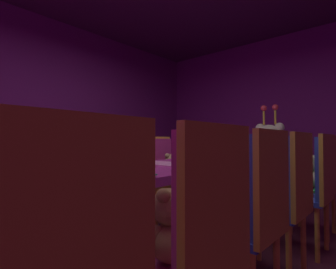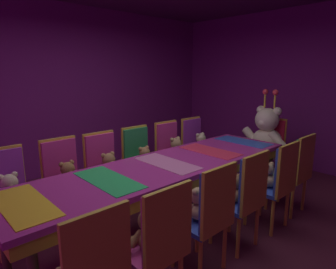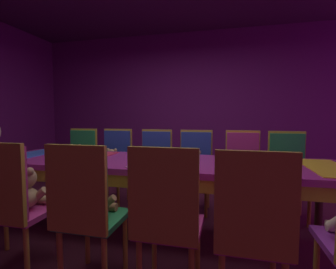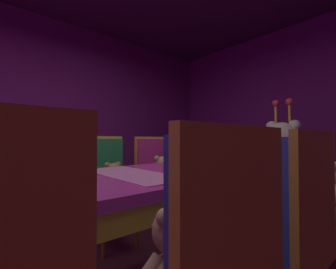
{
  "view_description": "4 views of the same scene",
  "coord_description": "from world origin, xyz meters",
  "px_view_note": "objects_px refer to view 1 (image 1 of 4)",
  "views": [
    {
      "loc": [
        1.39,
        -1.62,
        0.93
      ],
      "look_at": [
        -0.17,
        0.15,
        0.99
      ],
      "focal_mm": 28.32,
      "sensor_mm": 36.0,
      "label": 1
    },
    {
      "loc": [
        2.19,
        -2.01,
        1.71
      ],
      "look_at": [
        -0.12,
        0.13,
        1.02
      ],
      "focal_mm": 31.07,
      "sensor_mm": 36.0,
      "label": 2
    },
    {
      "loc": [
        -2.2,
        -0.64,
        1.15
      ],
      "look_at": [
        -0.13,
        -0.14,
        1.0
      ],
      "focal_mm": 26.0,
      "sensor_mm": 36.0,
      "label": 3
    },
    {
      "loc": [
        1.21,
        -0.75,
        0.95
      ],
      "look_at": [
        -0.06,
        0.34,
        0.99
      ],
      "focal_mm": 24.83,
      "sensor_mm": 36.0,
      "label": 4
    }
  ],
  "objects_px": {
    "chair_left_2": "(82,177)",
    "chair_right_1": "(200,235)",
    "chair_right_3": "(290,190)",
    "chair_right_5": "(326,175)",
    "teddy_right_2": "(233,203)",
    "chair_left_3": "(128,172)",
    "teddy_right_1": "(169,230)",
    "king_teddy_bear": "(268,152)",
    "chair_right_4": "(316,181)",
    "banquet_table": "(172,175)",
    "chair_left_4": "(163,168)",
    "throne_chair": "(273,164)",
    "chair_left_1": "(25,183)",
    "chair_left_5": "(189,165)",
    "teddy_left_4": "(172,169)",
    "teddy_left_2": "(91,179)",
    "teddy_left_5": "(198,166)",
    "teddy_left_3": "(136,174)",
    "teddy_right_5": "(309,174)",
    "teddy_right_3": "(269,191)",
    "chair_right_2": "(258,205)",
    "teddy_right_4": "(298,182)"
  },
  "relations": [
    {
      "from": "chair_left_2",
      "to": "chair_right_1",
      "type": "xyz_separation_m",
      "value": [
        1.68,
        -0.54,
        0.0
      ]
    },
    {
      "from": "chair_right_3",
      "to": "chair_right_5",
      "type": "distance_m",
      "value": 1.1
    },
    {
      "from": "teddy_right_2",
      "to": "chair_left_2",
      "type": "bearing_deg",
      "value": 1.14
    },
    {
      "from": "chair_left_3",
      "to": "teddy_right_2",
      "type": "xyz_separation_m",
      "value": [
        1.52,
        -0.52,
        -0.01
      ]
    },
    {
      "from": "teddy_right_1",
      "to": "king_teddy_bear",
      "type": "distance_m",
      "value": 3.0
    },
    {
      "from": "teddy_right_1",
      "to": "chair_right_4",
      "type": "distance_m",
      "value": 1.68
    },
    {
      "from": "banquet_table",
      "to": "teddy_right_1",
      "type": "bearing_deg",
      "value": -49.87
    },
    {
      "from": "chair_left_4",
      "to": "throne_chair",
      "type": "height_order",
      "value": "same"
    },
    {
      "from": "chair_left_1",
      "to": "king_teddy_bear",
      "type": "height_order",
      "value": "king_teddy_bear"
    },
    {
      "from": "chair_right_3",
      "to": "throne_chair",
      "type": "relative_size",
      "value": 1.0
    },
    {
      "from": "chair_left_5",
      "to": "chair_right_5",
      "type": "distance_m",
      "value": 1.66
    },
    {
      "from": "chair_left_3",
      "to": "teddy_left_4",
      "type": "xyz_separation_m",
      "value": [
        0.14,
        0.58,
        -0.0
      ]
    },
    {
      "from": "teddy_left_2",
      "to": "chair_right_4",
      "type": "bearing_deg",
      "value": 36.31
    },
    {
      "from": "teddy_left_4",
      "to": "teddy_left_5",
      "type": "height_order",
      "value": "teddy_left_4"
    },
    {
      "from": "teddy_left_2",
      "to": "chair_left_3",
      "type": "height_order",
      "value": "chair_left_3"
    },
    {
      "from": "chair_left_3",
      "to": "teddy_left_4",
      "type": "bearing_deg",
      "value": 76.47
    },
    {
      "from": "chair_left_2",
      "to": "throne_chair",
      "type": "distance_m",
      "value": 2.68
    },
    {
      "from": "teddy_left_3",
      "to": "chair_right_5",
      "type": "bearing_deg",
      "value": 35.99
    },
    {
      "from": "teddy_left_5",
      "to": "teddy_right_5",
      "type": "bearing_deg",
      "value": -0.1
    },
    {
      "from": "teddy_right_1",
      "to": "teddy_right_3",
      "type": "distance_m",
      "value": 1.1
    },
    {
      "from": "chair_left_1",
      "to": "chair_right_1",
      "type": "relative_size",
      "value": 1.0
    },
    {
      "from": "throne_chair",
      "to": "teddy_left_3",
      "type": "bearing_deg",
      "value": -19.26
    },
    {
      "from": "chair_right_2",
      "to": "teddy_right_4",
      "type": "height_order",
      "value": "chair_right_2"
    },
    {
      "from": "banquet_table",
      "to": "chair_left_2",
      "type": "bearing_deg",
      "value": -160.29
    },
    {
      "from": "chair_right_4",
      "to": "chair_left_1",
      "type": "bearing_deg",
      "value": 43.41
    },
    {
      "from": "chair_left_5",
      "to": "chair_left_1",
      "type": "bearing_deg",
      "value": -90.64
    },
    {
      "from": "teddy_right_1",
      "to": "teddy_right_4",
      "type": "bearing_deg",
      "value": -90.2
    },
    {
      "from": "teddy_left_2",
      "to": "chair_right_4",
      "type": "relative_size",
      "value": 0.34
    },
    {
      "from": "teddy_left_5",
      "to": "banquet_table",
      "type": "bearing_deg",
      "value": -63.01
    },
    {
      "from": "chair_left_2",
      "to": "chair_left_4",
      "type": "relative_size",
      "value": 1.0
    },
    {
      "from": "chair_left_4",
      "to": "teddy_right_1",
      "type": "distance_m",
      "value": 2.28
    },
    {
      "from": "chair_left_4",
      "to": "chair_left_5",
      "type": "xyz_separation_m",
      "value": [
        0.01,
        0.53,
        0.0
      ]
    },
    {
      "from": "teddy_left_4",
      "to": "chair_right_3",
      "type": "xyz_separation_m",
      "value": [
        1.53,
        -0.57,
        0.0
      ]
    },
    {
      "from": "teddy_left_2",
      "to": "teddy_right_4",
      "type": "relative_size",
      "value": 1.13
    },
    {
      "from": "teddy_left_5",
      "to": "throne_chair",
      "type": "relative_size",
      "value": 0.33
    },
    {
      "from": "chair_left_5",
      "to": "throne_chair",
      "type": "bearing_deg",
      "value": 46.67
    },
    {
      "from": "teddy_right_3",
      "to": "chair_left_2",
      "type": "bearing_deg",
      "value": 20.23
    },
    {
      "from": "chair_right_2",
      "to": "chair_right_4",
      "type": "height_order",
      "value": "same"
    },
    {
      "from": "teddy_right_1",
      "to": "teddy_left_3",
      "type": "bearing_deg",
      "value": -37.74
    },
    {
      "from": "teddy_left_2",
      "to": "chair_left_5",
      "type": "relative_size",
      "value": 0.34
    },
    {
      "from": "teddy_left_3",
      "to": "chair_right_3",
      "type": "bearing_deg",
      "value": 0.42
    },
    {
      "from": "banquet_table",
      "to": "chair_right_4",
      "type": "relative_size",
      "value": 3.46
    },
    {
      "from": "teddy_right_2",
      "to": "teddy_right_5",
      "type": "height_order",
      "value": "teddy_right_5"
    },
    {
      "from": "banquet_table",
      "to": "chair_right_3",
      "type": "relative_size",
      "value": 3.46
    },
    {
      "from": "teddy_right_4",
      "to": "teddy_right_5",
      "type": "height_order",
      "value": "teddy_right_5"
    },
    {
      "from": "teddy_left_5",
      "to": "chair_right_5",
      "type": "bearing_deg",
      "value": -0.09
    },
    {
      "from": "teddy_left_2",
      "to": "teddy_right_3",
      "type": "relative_size",
      "value": 1.14
    },
    {
      "from": "teddy_left_5",
      "to": "chair_right_2",
      "type": "distance_m",
      "value": 2.22
    },
    {
      "from": "chair_right_2",
      "to": "chair_right_4",
      "type": "xyz_separation_m",
      "value": [
        0.03,
        1.1,
        0.0
      ]
    },
    {
      "from": "chair_right_3",
      "to": "teddy_right_3",
      "type": "xyz_separation_m",
      "value": [
        -0.14,
        0.0,
        -0.02
      ]
    }
  ]
}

